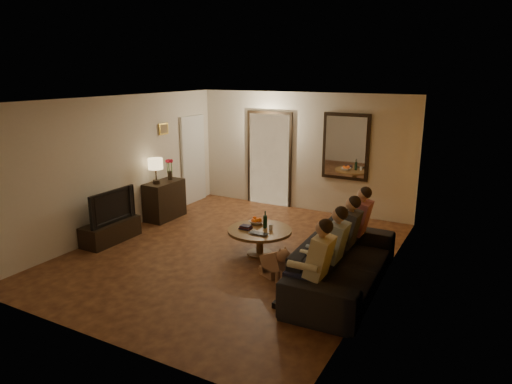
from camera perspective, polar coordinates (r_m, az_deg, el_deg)
The scene contains 33 objects.
floor at distance 7.95m, azimuth -2.96°, elevation -7.56°, with size 5.00×6.00×0.01m, color #3B1910.
ceiling at distance 7.36m, azimuth -3.23°, elevation 11.49°, with size 5.00×6.00×0.01m, color white.
back_wall at distance 10.18m, azimuth 5.79°, elevation 5.01°, with size 5.00×0.02×2.60m, color beige.
front_wall at distance 5.34m, azimuth -20.21°, elevation -5.03°, with size 5.00×0.02×2.60m, color beige.
left_wall at distance 9.09m, azimuth -16.69°, elevation 3.26°, with size 0.02×6.00×2.60m, color beige.
right_wall at distance 6.63m, azimuth 15.67°, elevation -0.83°, with size 0.02×6.00×2.60m, color beige.
orange_accent at distance 6.64m, azimuth 15.58°, elevation -0.82°, with size 0.01×6.00×2.60m, color orange.
kitchen_doorway at distance 10.53m, azimuth 1.69°, elevation 4.03°, with size 1.00×0.06×2.10m, color #FFE0A5.
door_trim at distance 10.52m, azimuth 1.67°, elevation 4.02°, with size 1.12×0.04×2.22m, color black.
fridge_glimpse at distance 10.46m, azimuth 2.92°, elevation 3.10°, with size 0.45×0.03×1.70m, color silver.
mirror_frame at distance 9.77m, azimuth 11.16°, elevation 5.58°, with size 1.00×0.05×1.40m, color black.
mirror_glass at distance 9.74m, azimuth 11.11°, elevation 5.56°, with size 0.86×0.02×1.26m, color white.
white_door at distance 10.82m, azimuth -7.84°, elevation 4.03°, with size 0.06×0.85×2.04m, color white.
framed_art at distance 9.93m, azimuth -11.49°, elevation 7.75°, with size 0.03×0.28×0.24m, color #B28C33.
art_canvas at distance 9.92m, azimuth -11.42°, elevation 7.75°, with size 0.01×0.22×0.18m, color brown.
dresser at distance 9.81m, azimuth -11.36°, elevation -0.99°, with size 0.45×0.90×0.80m, color black.
table_lamp at distance 9.48m, azimuth -12.41°, elevation 2.59°, with size 0.30×0.30×0.54m, color beige, non-canonical shape.
flower_vase at distance 9.82m, azimuth -10.73°, elevation 2.79°, with size 0.14×0.14×0.44m, color #B9132C, non-canonical shape.
tv_stand at distance 8.80m, azimuth -17.70°, elevation -4.71°, with size 0.45×1.13×0.38m, color black.
tv at distance 8.66m, azimuth -17.95°, elevation -1.66°, with size 0.14×1.04×0.60m, color black.
sofa at distance 6.71m, azimuth 10.91°, elevation -8.71°, with size 1.01×2.57×0.75m, color black.
person_a at distance 5.87m, azimuth 7.34°, elevation -9.72°, with size 0.60×0.40×1.20m, color tan, non-canonical shape.
person_b at distance 6.39m, azimuth 9.31°, elevation -7.70°, with size 0.60×0.40×1.20m, color tan, non-canonical shape.
person_c at distance 6.92m, azimuth 10.97°, elevation -5.97°, with size 0.60×0.40×1.20m, color tan, non-canonical shape.
person_d at distance 7.47m, azimuth 12.39°, elevation -4.49°, with size 0.60×0.40×1.20m, color tan, non-canonical shape.
dog at distance 6.91m, azimuth 2.24°, elevation -8.59°, with size 0.56×0.24×0.56m, color #A9714E, non-canonical shape.
coffee_table at distance 7.79m, azimuth 0.48°, elevation -6.23°, with size 1.09×1.09×0.45m, color brown.
bowl at distance 7.97m, azimuth 0.08°, elevation -3.79°, with size 0.26×0.26×0.06m, color white.
oranges at distance 7.95m, azimuth 0.08°, elevation -3.32°, with size 0.20×0.20×0.08m, color orange, non-canonical shape.
wine_bottle at distance 7.73m, azimuth 1.16°, elevation -3.43°, with size 0.07×0.07×0.31m, color black, non-canonical shape.
wine_glass at distance 7.66m, azimuth 1.85°, elevation -4.42°, with size 0.06×0.06×0.10m, color silver.
book_stack at distance 7.72m, azimuth -1.31°, elevation -4.39°, with size 0.20×0.15×0.07m, color black, non-canonical shape.
laptop at distance 7.43m, azimuth 0.15°, elevation -5.34°, with size 0.33×0.21×0.03m, color black.
Camera 1 is at (3.85, -6.26, 3.03)m, focal length 32.00 mm.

